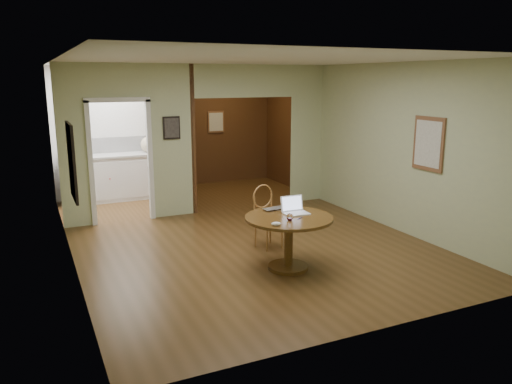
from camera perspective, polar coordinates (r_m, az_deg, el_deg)
name	(u,v)px	position (r m, az deg, el deg)	size (l,w,h in m)	color
floor	(263,253)	(7.21, 0.82, -6.99)	(5.00, 5.00, 0.00)	#4D3216
room_shell	(170,141)	(9.60, -9.79, 5.73)	(5.20, 7.50, 5.00)	silver
dining_table	(289,230)	(6.49, 3.76, -4.39)	(1.14, 1.14, 0.71)	brown
chair	(266,213)	(7.34, 1.19, -2.38)	(0.47, 0.47, 0.93)	#AD833D
open_laptop	(294,208)	(6.59, 4.39, -1.89)	(0.32, 0.28, 0.22)	white
closed_laptop	(277,209)	(6.72, 2.47, -2.00)	(0.35, 0.22, 0.03)	#B9B9BE
mouse	(276,224)	(6.02, 2.32, -3.66)	(0.12, 0.07, 0.05)	white
wine_glass	(290,217)	(6.25, 3.88, -2.87)	(0.08, 0.08, 0.09)	white
pen	(300,218)	(6.36, 5.05, -2.99)	(0.01, 0.01, 0.13)	navy
kitchen_cabinet	(115,177)	(10.62, -15.78, 1.65)	(2.06, 0.60, 0.94)	white
grocery_bag	(149,145)	(10.65, -12.17, 5.33)	(0.33, 0.28, 0.33)	beige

